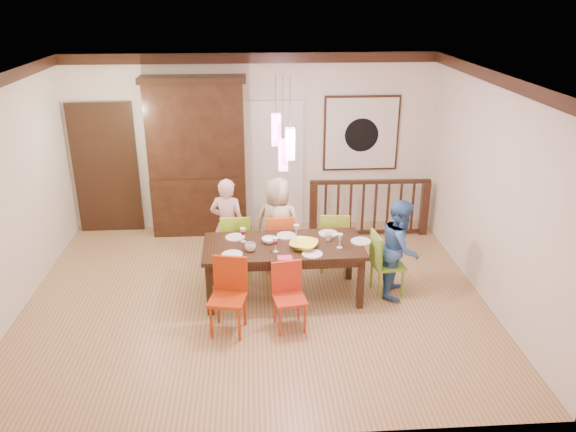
{
  "coord_description": "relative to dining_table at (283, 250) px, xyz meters",
  "views": [
    {
      "loc": [
        -0.01,
        -6.52,
        3.83
      ],
      "look_at": [
        0.44,
        0.28,
        1.05
      ],
      "focal_mm": 35.0,
      "sensor_mm": 36.0,
      "label": 1
    }
  ],
  "objects": [
    {
      "name": "chair_end_right",
      "position": [
        1.39,
        -0.02,
        -0.16
      ],
      "size": [
        0.44,
        0.44,
        0.88
      ],
      "rotation": [
        0.0,
        0.0,
        1.69
      ],
      "color": "#6AA02B",
      "rests_on": "floor"
    },
    {
      "name": "floor",
      "position": [
        -0.37,
        -0.05,
        -0.66
      ],
      "size": [
        6.0,
        6.0,
        0.0
      ],
      "primitive_type": "plane",
      "color": "olive",
      "rests_on": "ground"
    },
    {
      "name": "crown_molding",
      "position": [
        -0.37,
        -0.05,
        2.16
      ],
      "size": [
        6.0,
        5.0,
        0.16
      ],
      "primitive_type": null,
      "color": "black",
      "rests_on": "wall_back"
    },
    {
      "name": "small_bowl",
      "position": [
        -0.18,
        0.07,
        0.12
      ],
      "size": [
        0.27,
        0.27,
        0.06
      ],
      "primitive_type": "imported",
      "rotation": [
        0.0,
        0.0,
        0.42
      ],
      "color": "white",
      "rests_on": "dining_table"
    },
    {
      "name": "cup_left",
      "position": [
        -0.43,
        -0.16,
        0.14
      ],
      "size": [
        0.17,
        0.17,
        0.11
      ],
      "primitive_type": "imported",
      "rotation": [
        0.0,
        0.0,
        0.34
      ],
      "color": "silver",
      "rests_on": "dining_table"
    },
    {
      "name": "white_doorway",
      "position": [
        -0.02,
        2.42,
        0.39
      ],
      "size": [
        0.97,
        0.05,
        2.22
      ],
      "primitive_type": "cube",
      "color": "silver",
      "rests_on": "wall_back"
    },
    {
      "name": "wall_right",
      "position": [
        2.63,
        -0.05,
        0.79
      ],
      "size": [
        0.0,
        5.0,
        5.0
      ],
      "primitive_type": "plane",
      "rotation": [
        1.57,
        0.0,
        -1.57
      ],
      "color": "beige",
      "rests_on": "floor"
    },
    {
      "name": "plate_near_mid",
      "position": [
        0.34,
        -0.32,
        0.09
      ],
      "size": [
        0.26,
        0.26,
        0.01
      ],
      "primitive_type": "cylinder",
      "color": "white",
      "rests_on": "dining_table"
    },
    {
      "name": "wine_glass_c",
      "position": [
        -0.11,
        -0.2,
        0.18
      ],
      "size": [
        0.08,
        0.08,
        0.19
      ],
      "primitive_type": null,
      "color": "#590C19",
      "rests_on": "dining_table"
    },
    {
      "name": "china_hutch",
      "position": [
        -1.26,
        2.25,
        0.63
      ],
      "size": [
        1.64,
        0.46,
        2.58
      ],
      "color": "black",
      "rests_on": "floor"
    },
    {
      "name": "napkin",
      "position": [
        -0.01,
        -0.41,
        0.09
      ],
      "size": [
        0.18,
        0.14,
        0.01
      ],
      "primitive_type": "cube",
      "color": "#D83359",
      "rests_on": "dining_table"
    },
    {
      "name": "wine_glass_d",
      "position": [
        0.71,
        -0.14,
        0.18
      ],
      "size": [
        0.08,
        0.08,
        0.19
      ],
      "primitive_type": null,
      "color": "silver",
      "rests_on": "dining_table"
    },
    {
      "name": "chair_near_left",
      "position": [
        -0.7,
        -0.81,
        -0.14
      ],
      "size": [
        0.48,
        0.48,
        0.91
      ],
      "rotation": [
        0.0,
        0.0,
        -0.19
      ],
      "color": "#AB300A",
      "rests_on": "floor"
    },
    {
      "name": "ceiling",
      "position": [
        -0.37,
        -0.05,
        2.24
      ],
      "size": [
        6.0,
        6.0,
        0.0
      ],
      "primitive_type": "plane",
      "rotation": [
        3.14,
        0.0,
        0.0
      ],
      "color": "white",
      "rests_on": "wall_back"
    },
    {
      "name": "plate_far_left",
      "position": [
        -0.63,
        0.25,
        0.09
      ],
      "size": [
        0.26,
        0.26,
        0.01
      ],
      "primitive_type": "cylinder",
      "color": "white",
      "rests_on": "dining_table"
    },
    {
      "name": "plate_far_right",
      "position": [
        0.62,
        0.3,
        0.09
      ],
      "size": [
        0.26,
        0.26,
        0.01
      ],
      "primitive_type": "cylinder",
      "color": "white",
      "rests_on": "dining_table"
    },
    {
      "name": "serving_bowl",
      "position": [
        0.25,
        -0.12,
        0.13
      ],
      "size": [
        0.46,
        0.46,
        0.09
      ],
      "primitive_type": "imported",
      "rotation": [
        0.0,
        0.0,
        -0.36
      ],
      "color": "#F0F144",
      "rests_on": "dining_table"
    },
    {
      "name": "pendant_cluster",
      "position": [
        0.0,
        -0.0,
        1.44
      ],
      "size": [
        0.27,
        0.21,
        1.14
      ],
      "color": "#FF4CAC",
      "rests_on": "ceiling"
    },
    {
      "name": "painting",
      "position": [
        1.43,
        2.41,
        0.93
      ],
      "size": [
        1.25,
        0.06,
        1.25
      ],
      "color": "black",
      "rests_on": "wall_back"
    },
    {
      "name": "dining_table",
      "position": [
        0.0,
        0.0,
        0.0
      ],
      "size": [
        2.08,
        0.98,
        0.75
      ],
      "rotation": [
        0.0,
        0.0,
        0.02
      ],
      "color": "black",
      "rests_on": "floor"
    },
    {
      "name": "balustrade",
      "position": [
        1.52,
        1.9,
        -0.17
      ],
      "size": [
        1.96,
        0.13,
        0.96
      ],
      "rotation": [
        0.0,
        0.0,
        -0.03
      ],
      "color": "black",
      "rests_on": "floor"
    },
    {
      "name": "wine_glass_b",
      "position": [
        0.18,
        0.19,
        0.18
      ],
      "size": [
        0.08,
        0.08,
        0.19
      ],
      "primitive_type": null,
      "color": "silver",
      "rests_on": "dining_table"
    },
    {
      "name": "plate_far_mid",
      "position": [
        0.05,
        0.26,
        0.09
      ],
      "size": [
        0.26,
        0.26,
        0.01
      ],
      "primitive_type": "cylinder",
      "color": "white",
      "rests_on": "dining_table"
    },
    {
      "name": "plate_near_left",
      "position": [
        -0.65,
        -0.27,
        0.09
      ],
      "size": [
        0.26,
        0.26,
        0.01
      ],
      "primitive_type": "cylinder",
      "color": "white",
      "rests_on": "dining_table"
    },
    {
      "name": "chair_far_right",
      "position": [
        0.77,
        0.73,
        -0.14
      ],
      "size": [
        0.45,
        0.45,
        0.91
      ],
      "rotation": [
        0.0,
        0.0,
        3.05
      ],
      "color": "olive",
      "rests_on": "floor"
    },
    {
      "name": "cup_right",
      "position": [
        0.6,
        0.09,
        0.14
      ],
      "size": [
        0.11,
        0.11,
        0.1
      ],
      "primitive_type": "imported",
      "rotation": [
        0.0,
        0.0,
        -0.04
      ],
      "color": "silver",
      "rests_on": "dining_table"
    },
    {
      "name": "chair_far_left",
      "position": [
        -0.63,
        0.74,
        -0.14
      ],
      "size": [
        0.42,
        0.42,
        0.92
      ],
      "rotation": [
        0.0,
        0.0,
        3.16
      ],
      "color": "#9CD024",
      "rests_on": "floor"
    },
    {
      "name": "person_far_left",
      "position": [
        -0.75,
        0.84,
        0.03
      ],
      "size": [
        0.57,
        0.45,
        1.38
      ],
      "primitive_type": "imported",
      "rotation": [
        0.0,
        0.0,
        2.88
      ],
      "color": "#FFC2D1",
      "rests_on": "floor"
    },
    {
      "name": "person_end_right",
      "position": [
        1.54,
        -0.02,
        -0.0
      ],
      "size": [
        0.68,
        0.77,
        1.33
      ],
      "primitive_type": "imported",
      "rotation": [
        0.0,
        0.0,
        1.24
      ],
      "color": "#3B67A6",
      "rests_on": "floor"
    },
    {
      "name": "person_far_mid",
      "position": [
        -0.03,
        0.79,
        0.03
      ],
      "size": [
        0.78,
        0.63,
        1.39
      ],
      "primitive_type": "imported",
      "rotation": [
        0.0,
        0.0,
        2.82
      ],
      "color": "beige",
      "rests_on": "floor"
    },
    {
      "name": "panel_door",
      "position": [
        -2.77,
        2.4,
        0.39
      ],
      "size": [
        1.04,
        0.07,
        2.24
      ],
      "primitive_type": "cube",
      "color": "black",
      "rests_on": "wall_back"
    },
    {
      "name": "plate_end_right",
      "position": [
        1.01,
        0.02,
        0.09
      ],
      "size": [
        0.26,
        0.26,
        0.01
      ],
      "primitive_type": "cylinder",
      "color": "white",
      "rests_on": "dining_table"
    },
    {
      "name": "chair_near_mid",
      "position": [
        0.03,
        -0.78,
        -0.2
      ],
      "size": [
        0.43,
        0.43,
        0.82
      ],
      "rotation": [
        0.0,
        0.0,
        0.16
      ],
      "color": "red",
      "rests_on": "floor"
    },
    {
      "name": "wall_left",
      "position": [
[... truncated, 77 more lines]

